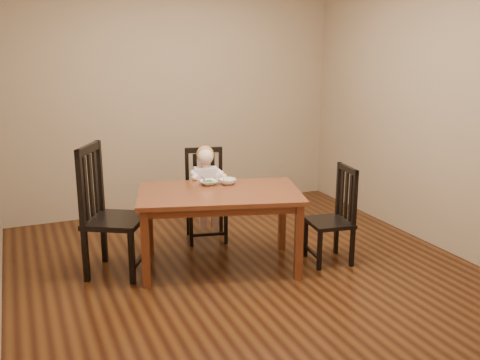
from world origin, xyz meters
name	(u,v)px	position (x,y,z in m)	size (l,w,h in m)	color
room	(242,119)	(0.00, 0.00, 1.35)	(4.01, 4.01, 2.71)	#46250E
dining_table	(219,200)	(-0.17, 0.12, 0.62)	(1.59, 1.21, 0.71)	#542813
chair_child	(206,196)	(-0.04, 0.87, 0.45)	(0.48, 0.47, 0.94)	black
chair_left	(109,213)	(-1.10, 0.38, 0.55)	(0.65, 0.66, 1.14)	black
chair_right	(334,217)	(0.84, -0.17, 0.43)	(0.42, 0.44, 0.90)	black
toddler	(206,185)	(-0.05, 0.82, 0.59)	(0.31, 0.38, 0.53)	silver
bowl_peas	(209,183)	(-0.18, 0.37, 0.73)	(0.16, 0.16, 0.04)	white
bowl_veg	(228,181)	(-0.01, 0.32, 0.73)	(0.16, 0.16, 0.05)	white
fork	(204,181)	(-0.22, 0.36, 0.75)	(0.03, 0.12, 0.05)	silver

